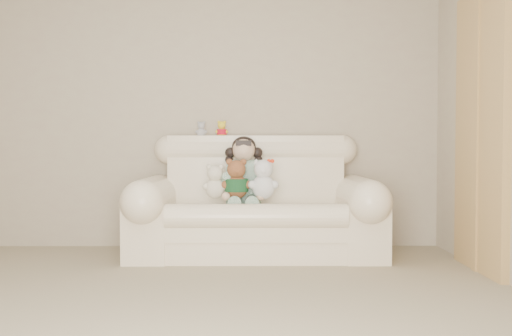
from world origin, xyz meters
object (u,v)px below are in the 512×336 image
object	(u,v)px
brown_teddy	(236,175)
cream_teddy	(215,178)
seated_child	(244,170)
white_cat	(263,175)
sofa	(256,195)

from	to	relation	value
brown_teddy	cream_teddy	size ratio (longest dim) A/B	1.16
cream_teddy	seated_child	bearing A→B (deg)	29.75
seated_child	brown_teddy	xyz separation A→B (m)	(-0.06, -0.20, -0.03)
brown_teddy	white_cat	xyz separation A→B (m)	(0.22, -0.03, 0.00)
sofa	seated_child	distance (m)	0.25
white_cat	cream_teddy	world-z (taller)	white_cat
sofa	cream_teddy	xyz separation A→B (m)	(-0.34, -0.11, 0.15)
seated_child	brown_teddy	world-z (taller)	seated_child
seated_child	brown_teddy	distance (m)	0.21
sofa	brown_teddy	bearing A→B (deg)	-144.27
white_cat	cream_teddy	xyz separation A→B (m)	(-0.40, 0.04, -0.03)
brown_teddy	cream_teddy	world-z (taller)	brown_teddy
seated_child	sofa	bearing A→B (deg)	-31.63
seated_child	white_cat	bearing A→B (deg)	-48.06
sofa	seated_child	bearing A→B (deg)	142.35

